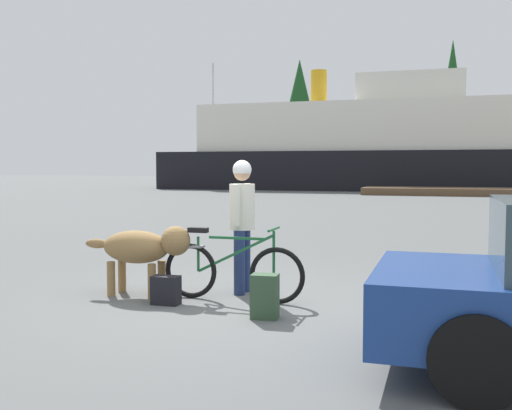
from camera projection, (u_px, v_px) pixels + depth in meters
name	position (u px, v px, depth m)	size (l,w,h in m)	color
ground_plane	(236.00, 304.00, 6.95)	(160.00, 160.00, 0.00)	#595B5B
bicycle	(232.00, 270.00, 7.10)	(1.75, 0.44, 0.89)	black
person_cyclist	(242.00, 214.00, 7.50)	(0.32, 0.53, 1.68)	navy
dog	(143.00, 248.00, 7.37)	(1.43, 0.48, 0.88)	olive
backpack	(265.00, 296.00, 6.29)	(0.28, 0.20, 0.47)	#334C33
handbag_pannier	(166.00, 290.00, 6.93)	(0.32, 0.18, 0.33)	black
ferry_boat	(369.00, 148.00, 40.44)	(28.04, 7.16, 8.16)	black
sailboat_moored	(214.00, 180.00, 45.62)	(6.66, 1.86, 9.33)	navy
pine_tree_far_left	(299.00, 108.00, 56.29)	(4.33, 4.33, 11.57)	#4C331E
pine_tree_center	(452.00, 96.00, 51.73)	(2.95, 2.95, 12.48)	#4C331E
pine_tree_mid_back	(409.00, 117.00, 58.62)	(3.30, 3.30, 10.09)	#4C331E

